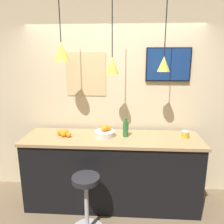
{
  "coord_description": "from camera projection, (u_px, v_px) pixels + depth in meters",
  "views": [
    {
      "loc": [
        0.17,
        -2.07,
        2.03
      ],
      "look_at": [
        0.0,
        0.7,
        1.35
      ],
      "focal_mm": 35.0,
      "sensor_mm": 36.0,
      "label": 1
    }
  ],
  "objects": [
    {
      "name": "fruit_bowl",
      "position": [
        105.0,
        132.0,
        2.98
      ],
      "size": [
        0.28,
        0.28,
        0.16
      ],
      "color": "beige",
      "rests_on": "service_counter"
    },
    {
      "name": "juice_bottle",
      "position": [
        126.0,
        129.0,
        2.95
      ],
      "size": [
        0.08,
        0.08,
        0.26
      ],
      "color": "#286B33",
      "rests_on": "service_counter"
    },
    {
      "name": "mounted_tv",
      "position": [
        168.0,
        65.0,
        3.06
      ],
      "size": [
        0.62,
        0.04,
        0.46
      ],
      "color": "black"
    },
    {
      "name": "wall_poster",
      "position": [
        86.0,
        74.0,
        3.18
      ],
      "size": [
        0.58,
        0.01,
        0.63
      ],
      "color": "#DBBC84"
    },
    {
      "name": "orange_pile",
      "position": [
        64.0,
        133.0,
        3.0
      ],
      "size": [
        0.21,
        0.19,
        0.08
      ],
      "color": "orange",
      "rests_on": "service_counter"
    },
    {
      "name": "back_wall",
      "position": [
        114.0,
        98.0,
        3.27
      ],
      "size": [
        8.0,
        0.06,
        2.9
      ],
      "color": "beige",
      "rests_on": "ground_plane"
    },
    {
      "name": "pendant_lamp_left",
      "position": [
        61.0,
        52.0,
        2.76
      ],
      "size": [
        0.2,
        0.2,
        0.8
      ],
      "color": "black"
    },
    {
      "name": "pendant_lamp_right",
      "position": [
        164.0,
        63.0,
        2.72
      ],
      "size": [
        0.16,
        0.16,
        0.93
      ],
      "color": "black"
    },
    {
      "name": "bar_stool",
      "position": [
        86.0,
        199.0,
        2.53
      ],
      "size": [
        0.41,
        0.41,
        0.74
      ],
      "color": "#B7B7BC",
      "rests_on": "ground_plane"
    },
    {
      "name": "pendant_lamp_middle",
      "position": [
        112.0,
        65.0,
        2.76
      ],
      "size": [
        0.17,
        0.17,
        0.96
      ],
      "color": "black"
    },
    {
      "name": "spread_jar",
      "position": [
        185.0,
        134.0,
        2.92
      ],
      "size": [
        0.1,
        0.1,
        0.09
      ],
      "color": "gold",
      "rests_on": "service_counter"
    },
    {
      "name": "service_counter",
      "position": [
        112.0,
        170.0,
        3.07
      ],
      "size": [
        2.38,
        0.67,
        1.0
      ],
      "color": "black",
      "rests_on": "ground_plane"
    }
  ]
}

